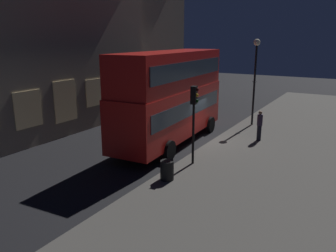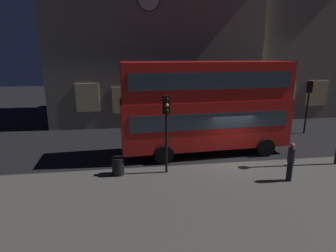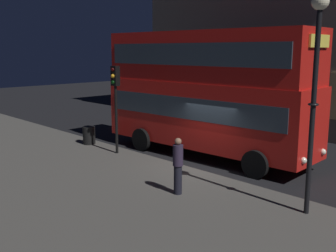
{
  "view_description": "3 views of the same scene",
  "coord_description": "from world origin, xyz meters",
  "px_view_note": "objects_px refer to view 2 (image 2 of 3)",
  "views": [
    {
      "loc": [
        -18.33,
        -8.39,
        6.16
      ],
      "look_at": [
        -2.44,
        0.91,
        1.37
      ],
      "focal_mm": 36.35,
      "sensor_mm": 36.0,
      "label": 1
    },
    {
      "loc": [
        -5.73,
        -14.08,
        5.88
      ],
      "look_at": [
        -3.65,
        0.48,
        2.0
      ],
      "focal_mm": 29.56,
      "sensor_mm": 36.0,
      "label": 2
    },
    {
      "loc": [
        10.16,
        -11.89,
        4.65
      ],
      "look_at": [
        -2.55,
        0.32,
        1.32
      ],
      "focal_mm": 43.22,
      "sensor_mm": 36.0,
      "label": 3
    }
  ],
  "objects_px": {
    "double_decker_bus": "(205,103)",
    "traffic_light_far_side": "(308,96)",
    "litter_bin": "(118,166)",
    "traffic_light_near_kerb": "(166,118)",
    "pedestrian": "(291,161)"
  },
  "relations": [
    {
      "from": "traffic_light_near_kerb",
      "to": "double_decker_bus",
      "type": "bearing_deg",
      "value": 39.96
    },
    {
      "from": "litter_bin",
      "to": "traffic_light_far_side",
      "type": "bearing_deg",
      "value": 22.81
    },
    {
      "from": "traffic_light_near_kerb",
      "to": "litter_bin",
      "type": "bearing_deg",
      "value": 170.93
    },
    {
      "from": "traffic_light_far_side",
      "to": "pedestrian",
      "type": "bearing_deg",
      "value": 54.45
    },
    {
      "from": "traffic_light_near_kerb",
      "to": "litter_bin",
      "type": "relative_size",
      "value": 4.43
    },
    {
      "from": "double_decker_bus",
      "to": "traffic_light_far_side",
      "type": "distance_m",
      "value": 9.15
    },
    {
      "from": "pedestrian",
      "to": "litter_bin",
      "type": "bearing_deg",
      "value": -20.9
    },
    {
      "from": "double_decker_bus",
      "to": "traffic_light_near_kerb",
      "type": "distance_m",
      "value": 3.93
    },
    {
      "from": "traffic_light_near_kerb",
      "to": "litter_bin",
      "type": "height_order",
      "value": "traffic_light_near_kerb"
    },
    {
      "from": "litter_bin",
      "to": "traffic_light_near_kerb",
      "type": "bearing_deg",
      "value": -2.48
    },
    {
      "from": "double_decker_bus",
      "to": "traffic_light_near_kerb",
      "type": "xyz_separation_m",
      "value": [
        -2.7,
        -2.85,
        -0.15
      ]
    },
    {
      "from": "double_decker_bus",
      "to": "traffic_light_near_kerb",
      "type": "height_order",
      "value": "double_decker_bus"
    },
    {
      "from": "pedestrian",
      "to": "litter_bin",
      "type": "relative_size",
      "value": 2.1
    },
    {
      "from": "double_decker_bus",
      "to": "litter_bin",
      "type": "relative_size",
      "value": 11.63
    },
    {
      "from": "traffic_light_far_side",
      "to": "litter_bin",
      "type": "relative_size",
      "value": 4.53
    }
  ]
}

